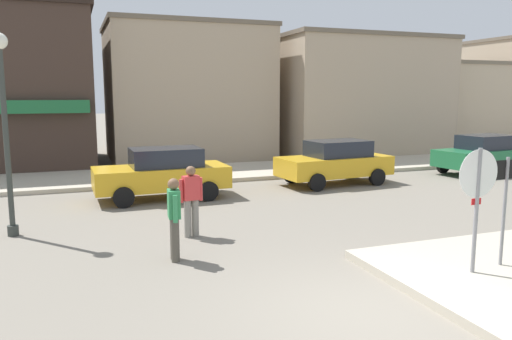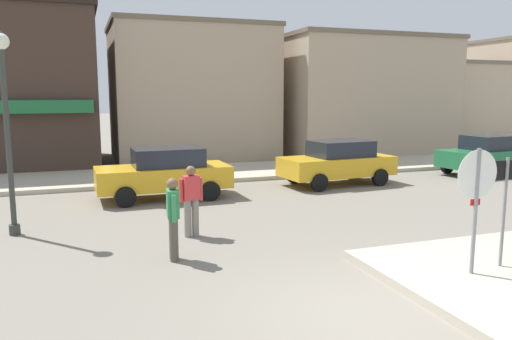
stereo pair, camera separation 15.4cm
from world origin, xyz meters
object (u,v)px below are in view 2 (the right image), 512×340
Objects in this scene: one_way_sign at (504,201)px; parked_car_second at (338,162)px; pedestrian_crossing_near at (173,216)px; parked_car_third at (488,154)px; pedestrian_crossing_far at (191,199)px; lamp_post at (5,104)px; parked_car_nearest at (165,172)px; stop_sign at (476,195)px.

parked_car_second is (1.59, 8.89, -0.52)m from one_way_sign.
one_way_sign is 1.30× the size of pedestrian_crossing_near.
parked_car_third is at bearing 24.54° from pedestrian_crossing_near.
pedestrian_crossing_far is at bearing -159.89° from parked_car_third.
parked_car_second is at bearing 79.88° from one_way_sign.
lamp_post reaches higher than pedestrian_crossing_near.
parked_car_nearest is 12.96m from parked_car_third.
parked_car_nearest is at bearing -176.67° from parked_car_second.
one_way_sign is (0.75, 0.12, -0.19)m from stop_sign.
parked_car_second is 7.85m from pedestrian_crossing_far.
parked_car_third is at bearing 44.82° from stop_sign.
pedestrian_crossing_near is at bearing 153.37° from one_way_sign.
parked_car_nearest and parked_car_third have the same top height.
one_way_sign is 0.52× the size of parked_car_nearest.
lamp_post is 10.79m from parked_car_second.
stop_sign reaches higher than one_way_sign.
lamp_post reaches higher than parked_car_nearest.
stop_sign is 0.55× the size of parked_car_third.
lamp_post reaches higher than stop_sign.
stop_sign reaches higher than parked_car_second.
lamp_post is 2.82× the size of pedestrian_crossing_far.
pedestrian_crossing_far is at bearing 65.75° from pedestrian_crossing_near.
one_way_sign is 12.27m from parked_car_third.
pedestrian_crossing_near is at bearing -97.54° from parked_car_nearest.
stop_sign reaches higher than pedestrian_crossing_far.
parked_car_second is at bearing 3.33° from parked_car_nearest.
pedestrian_crossing_near is (-4.60, 2.81, -0.65)m from stop_sign.
parked_car_nearest is (3.90, 2.89, -2.15)m from lamp_post.
one_way_sign is at bearing -133.10° from parked_car_third.
parked_car_third is (12.96, 0.42, 0.00)m from parked_car_nearest.
pedestrian_crossing_near reaches higher than parked_car_second.
parked_car_third is at bearing 1.86° from parked_car_nearest.
lamp_post is at bearing -143.39° from parked_car_nearest.
pedestrian_crossing_near and pedestrian_crossing_far have the same top height.
stop_sign is at bearing -104.55° from parked_car_second.
pedestrian_crossing_far is (0.67, 1.49, 0.00)m from pedestrian_crossing_near.
one_way_sign is 0.51× the size of parked_car_second.
pedestrian_crossing_near reaches higher than parked_car_nearest.
one_way_sign is 9.70m from parked_car_nearest.
pedestrian_crossing_near is at bearing -138.19° from parked_car_second.
parked_car_second is at bearing 75.45° from stop_sign.
lamp_post is 4.78m from pedestrian_crossing_near.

